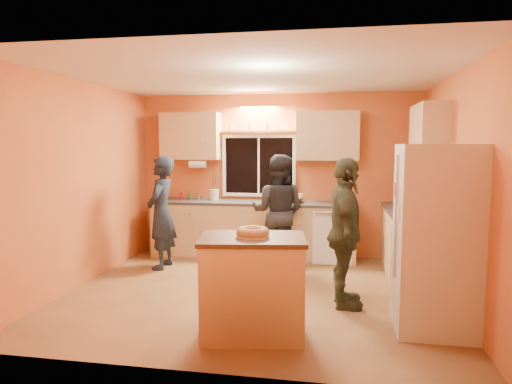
% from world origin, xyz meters
% --- Properties ---
extents(ground, '(4.50, 4.50, 0.00)m').
position_xyz_m(ground, '(0.00, 0.00, 0.00)').
color(ground, brown).
rests_on(ground, ground).
extents(room_shell, '(4.54, 4.04, 2.61)m').
position_xyz_m(room_shell, '(0.12, 0.41, 1.62)').
color(room_shell, orange).
rests_on(room_shell, ground).
extents(back_counter, '(4.23, 0.62, 0.90)m').
position_xyz_m(back_counter, '(0.01, 1.70, 0.45)').
color(back_counter, tan).
rests_on(back_counter, ground).
extents(right_counter, '(0.62, 1.84, 0.90)m').
position_xyz_m(right_counter, '(1.95, 0.50, 0.45)').
color(right_counter, tan).
rests_on(right_counter, ground).
extents(refrigerator, '(0.72, 0.70, 1.80)m').
position_xyz_m(refrigerator, '(1.89, -0.80, 0.90)').
color(refrigerator, silver).
rests_on(refrigerator, ground).
extents(island, '(1.06, 0.80, 0.94)m').
position_xyz_m(island, '(0.19, -1.22, 0.48)').
color(island, tan).
rests_on(island, ground).
extents(bundt_pastry, '(0.31, 0.31, 0.09)m').
position_xyz_m(bundt_pastry, '(0.19, -1.22, 0.99)').
color(bundt_pastry, '#B8854B').
rests_on(bundt_pastry, island).
extents(person_left, '(0.40, 0.60, 1.63)m').
position_xyz_m(person_left, '(-1.54, 0.86, 0.81)').
color(person_left, black).
rests_on(person_left, ground).
extents(person_center, '(0.87, 0.72, 1.65)m').
position_xyz_m(person_center, '(0.12, 1.15, 0.83)').
color(person_center, black).
rests_on(person_center, ground).
extents(person_right, '(0.46, 0.99, 1.66)m').
position_xyz_m(person_right, '(1.05, -0.30, 0.83)').
color(person_right, '#2E3220').
rests_on(person_right, ground).
extents(mixing_bowl, '(0.36, 0.36, 0.08)m').
position_xyz_m(mixing_bowl, '(0.28, 1.65, 0.94)').
color(mixing_bowl, black).
rests_on(mixing_bowl, back_counter).
extents(utensil_crock, '(0.14, 0.14, 0.17)m').
position_xyz_m(utensil_crock, '(-0.99, 1.77, 0.99)').
color(utensil_crock, beige).
rests_on(utensil_crock, back_counter).
extents(potted_plant, '(0.34, 0.32, 0.30)m').
position_xyz_m(potted_plant, '(1.89, -0.30, 1.05)').
color(potted_plant, gray).
rests_on(potted_plant, right_counter).
extents(red_box, '(0.18, 0.14, 0.07)m').
position_xyz_m(red_box, '(1.95, 1.30, 0.94)').
color(red_box, red).
rests_on(red_box, right_counter).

